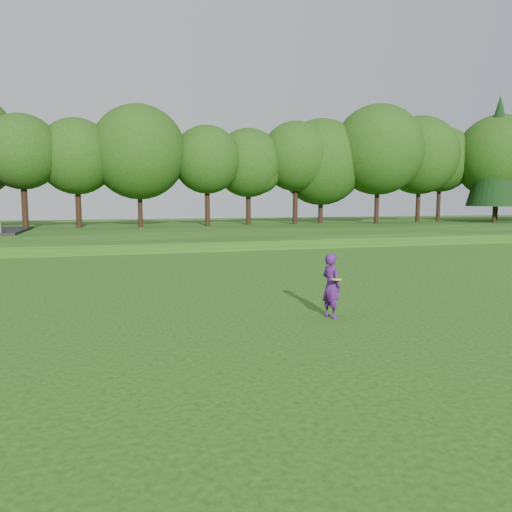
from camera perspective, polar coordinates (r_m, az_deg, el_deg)
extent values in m
plane|color=#193E0C|center=(12.49, 9.55, -8.73)|extent=(140.00, 140.00, 0.00)
cube|color=#193E0C|center=(45.24, -9.43, 2.76)|extent=(130.00, 30.00, 0.60)
cube|color=gray|center=(31.45, -6.41, 0.63)|extent=(130.00, 1.60, 0.04)
imported|color=#481667|center=(13.89, 8.59, -3.36)|extent=(0.61, 0.75, 1.79)
cylinder|color=#AAFF28|center=(13.43, 9.20, -2.64)|extent=(0.29, 0.29, 0.04)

